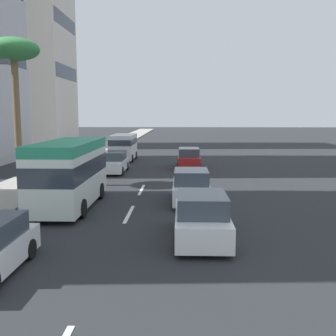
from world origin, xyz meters
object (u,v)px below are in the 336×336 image
object	(u,v)px
car_lead	(189,158)
car_sixth	(191,187)
minibus_second	(69,172)
car_fifth	(202,218)
car_seventh	(114,163)
palm_tree	(14,56)
van_fourth	(123,146)

from	to	relation	value
car_lead	car_sixth	bearing A→B (deg)	179.37
car_lead	minibus_second	world-z (taller)	minibus_second
car_fifth	car_seventh	distance (m)	17.71
car_fifth	car_sixth	size ratio (longest dim) A/B	1.03
car_sixth	palm_tree	world-z (taller)	palm_tree
car_seventh	car_lead	bearing A→B (deg)	115.73
minibus_second	palm_tree	distance (m)	9.72
car_lead	car_sixth	size ratio (longest dim) A/B	1.07
car_sixth	van_fourth	bearing A→B (deg)	18.20
car_lead	car_sixth	xyz separation A→B (m)	(-13.32, 0.15, 0.01)
car_sixth	car_seventh	xyz separation A→B (m)	(10.50, 5.71, -0.04)
car_lead	car_sixth	distance (m)	13.32
minibus_second	car_fifth	distance (m)	7.94
van_fourth	car_seventh	distance (m)	8.15
van_fourth	car_seventh	world-z (taller)	van_fourth
van_fourth	car_lead	bearing A→B (deg)	49.81
car_fifth	car_sixth	world-z (taller)	car_fifth
minibus_second	van_fourth	world-z (taller)	minibus_second
car_lead	car_fifth	distance (m)	19.51
van_fourth	car_seventh	bearing A→B (deg)	2.87
car_fifth	palm_tree	world-z (taller)	palm_tree
car_fifth	car_seventh	size ratio (longest dim) A/B	0.96
car_fifth	car_sixth	xyz separation A→B (m)	(6.19, 0.22, -0.01)
car_lead	car_sixth	world-z (taller)	car_sixth
car_lead	car_fifth	size ratio (longest dim) A/B	1.04
car_sixth	palm_tree	bearing A→B (deg)	67.24
car_lead	minibus_second	xyz separation A→B (m)	(-14.57, 6.06, 0.97)
car_lead	car_seventh	bearing A→B (deg)	115.73
van_fourth	car_fifth	bearing A→B (deg)	14.34
van_fourth	car_sixth	xyz separation A→B (m)	(-18.61, -6.12, -0.63)
car_sixth	car_fifth	bearing A→B (deg)	-177.92
minibus_second	car_fifth	bearing A→B (deg)	51.20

